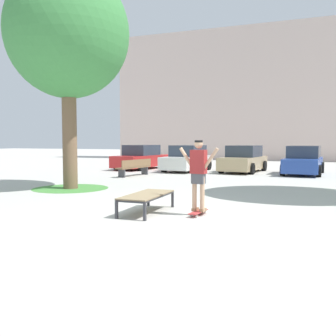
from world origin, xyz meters
The scene contains 12 objects.
ground_plane centered at (0.00, 0.00, 0.00)m, with size 120.00×120.00×0.00m, color #B7B5AD.
building_facade centered at (3.62, 27.58, 5.97)m, with size 36.20×4.00×11.95m, color beige.
skate_box centered at (-0.22, -0.27, 0.41)m, with size 0.77×1.90×0.46m.
skateboard centered at (1.07, -0.16, 0.08)m, with size 0.29×0.82×0.09m.
skater centered at (1.07, -0.16, 1.07)m, with size 1.00×0.32×1.69m.
tree_near_left centered at (-4.76, 3.06, 5.60)m, with size 4.43×4.43×7.97m.
grass_patch_near_left centered at (-4.76, 3.06, 0.00)m, with size 2.78×2.78×0.01m, color #47893D.
car_red centered at (-6.35, 12.77, 0.69)m, with size 2.32×4.38×1.50m.
car_white centered at (-3.16, 12.33, 0.69)m, with size 2.21×4.34×1.50m.
car_tan centered at (0.04, 12.76, 0.69)m, with size 2.32×4.38×1.50m.
car_blue centered at (3.23, 12.41, 0.69)m, with size 2.17×4.32×1.50m.
park_bench centered at (-4.67, 8.37, 0.45)m, with size 0.89×2.44×0.83m.
Camera 1 is at (3.52, -8.76, 1.77)m, focal length 40.54 mm.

